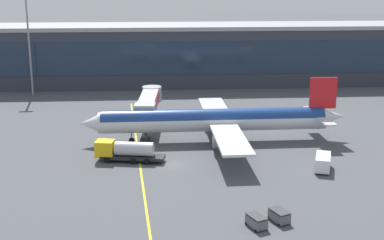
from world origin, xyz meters
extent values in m
plane|color=#47494F|center=(0.00, 0.00, 0.00)|extent=(700.00, 700.00, 0.00)
cube|color=yellow|center=(-4.98, 2.00, 0.00)|extent=(6.13, 79.81, 0.01)
cube|color=#2D333D|center=(14.69, 65.28, 7.45)|extent=(216.43, 17.67, 14.90)
cube|color=#1E2D42|center=(14.69, 56.39, 8.19)|extent=(209.93, 0.16, 8.34)
cube|color=#99999E|center=(14.69, 65.28, 15.40)|extent=(220.76, 18.02, 1.00)
cylinder|color=silver|center=(7.73, 11.48, 3.76)|extent=(39.71, 4.18, 3.69)
cylinder|color=navy|center=(7.73, 11.48, 4.09)|extent=(38.92, 4.02, 3.54)
cone|color=silver|center=(-13.39, 11.22, 3.76)|extent=(3.73, 3.55, 3.50)
cone|color=silver|center=(29.04, 11.75, 4.13)|extent=(4.46, 3.19, 3.13)
cube|color=red|center=(27.07, 11.72, 8.37)|extent=(4.80, 0.42, 5.53)
cube|color=silver|center=(26.61, 8.03, 4.31)|extent=(2.07, 5.92, 0.24)
cube|color=silver|center=(26.52, 15.40, 4.31)|extent=(2.07, 5.92, 0.24)
cube|color=silver|center=(9.36, 1.33, 3.48)|extent=(5.01, 16.72, 0.40)
cube|color=silver|center=(9.11, 21.67, 3.48)|extent=(5.01, 16.72, 0.40)
cylinder|color=#939399|center=(8.32, 4.32, 2.17)|extent=(2.86, 2.06, 2.03)
cylinder|color=#939399|center=(8.15, 18.66, 2.17)|extent=(2.86, 2.06, 2.03)
cylinder|color=black|center=(-6.55, 11.31, 0.50)|extent=(1.00, 0.41, 1.00)
cylinder|color=slate|center=(-6.55, 11.31, 1.46)|extent=(0.20, 0.20, 1.92)
cylinder|color=black|center=(10.13, 9.85, 0.50)|extent=(1.00, 0.41, 1.00)
cylinder|color=slate|center=(10.13, 9.85, 1.46)|extent=(0.20, 0.20, 1.92)
cylinder|color=black|center=(10.09, 13.17, 0.50)|extent=(1.00, 0.41, 1.00)
cylinder|color=slate|center=(10.09, 13.17, 1.46)|extent=(0.20, 0.20, 1.92)
cube|color=#B2B7BC|center=(-3.58, 20.82, 5.06)|extent=(4.16, 15.32, 2.80)
cube|color=red|center=(-3.53, 20.81, 5.06)|extent=(4.09, 12.92, 1.54)
cube|color=#9EA3A8|center=(-4.17, 13.27, 5.06)|extent=(3.84, 3.47, 2.94)
cylinder|color=#4C4C51|center=(-4.17, 13.27, 1.83)|extent=(0.70, 0.70, 3.66)
cube|color=#262628|center=(-4.17, 13.27, 0.15)|extent=(1.93, 1.93, 0.30)
cylinder|color=gray|center=(-3.00, 28.36, 5.06)|extent=(3.90, 3.90, 3.08)
cylinder|color=gray|center=(-3.00, 28.36, 1.83)|extent=(1.80, 1.80, 3.66)
cube|color=#232326|center=(-5.97, 1.76, 0.75)|extent=(10.28, 4.23, 0.50)
cube|color=yellow|center=(-10.30, 2.54, 2.00)|extent=(3.20, 2.96, 2.50)
cube|color=black|center=(-11.54, 2.76, 2.50)|extent=(0.56, 2.29, 1.12)
cylinder|color=#B7BABF|center=(-5.69, 1.71, 2.10)|extent=(6.29, 3.23, 2.20)
cylinder|color=black|center=(-9.96, 1.27, 0.50)|extent=(1.05, 0.52, 1.00)
cylinder|color=black|center=(-9.54, 3.61, 0.50)|extent=(1.05, 0.52, 1.00)
cylinder|color=black|center=(-5.88, 0.54, 0.50)|extent=(1.05, 0.52, 1.00)
cylinder|color=black|center=(-5.46, 2.87, 0.50)|extent=(1.05, 0.52, 1.00)
cylinder|color=black|center=(-3.81, 0.16, 0.50)|extent=(1.05, 0.52, 1.00)
cylinder|color=black|center=(-3.39, 2.50, 0.50)|extent=(1.05, 0.52, 1.00)
cube|color=white|center=(22.55, -4.12, 1.30)|extent=(3.61, 5.41, 2.00)
cube|color=black|center=(22.14, -5.31, 1.65)|extent=(2.36, 2.27, 0.60)
cylinder|color=black|center=(22.87, -6.09, 0.30)|extent=(0.43, 0.65, 0.60)
cylinder|color=black|center=(21.08, -5.47, 0.30)|extent=(0.43, 0.65, 0.60)
cylinder|color=black|center=(24.01, -2.78, 0.30)|extent=(0.43, 0.65, 0.60)
cylinder|color=black|center=(22.22, -2.16, 0.30)|extent=(0.43, 0.65, 0.60)
cube|color=#595B60|center=(9.12, -22.20, 0.73)|extent=(2.39, 2.98, 1.10)
cube|color=#333338|center=(9.12, -22.20, 1.43)|extent=(2.44, 3.04, 0.10)
cylinder|color=black|center=(8.03, -21.53, 0.18)|extent=(0.25, 0.38, 0.36)
cylinder|color=black|center=(9.41, -20.95, 0.18)|extent=(0.25, 0.38, 0.36)
cylinder|color=black|center=(8.84, -23.45, 0.18)|extent=(0.25, 0.38, 0.36)
cylinder|color=black|center=(10.22, -22.87, 0.18)|extent=(0.25, 0.38, 0.36)
cube|color=#595B60|center=(12.07, -20.96, 0.73)|extent=(2.39, 2.98, 1.10)
cube|color=#333338|center=(12.07, -20.96, 1.43)|extent=(2.44, 3.04, 0.10)
cylinder|color=black|center=(10.98, -20.29, 0.18)|extent=(0.25, 0.38, 0.36)
cylinder|color=black|center=(12.36, -19.71, 0.18)|extent=(0.25, 0.38, 0.36)
cylinder|color=black|center=(11.78, -22.21, 0.18)|extent=(0.25, 0.38, 0.36)
cylinder|color=black|center=(13.17, -21.62, 0.18)|extent=(0.25, 0.38, 0.36)
cylinder|color=gray|center=(-32.46, 53.28, 12.27)|extent=(0.44, 0.44, 24.54)
camera|label=1|loc=(-2.18, -77.79, 27.90)|focal=49.87mm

